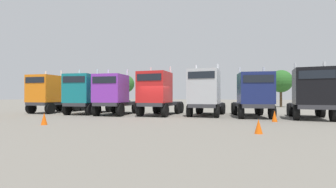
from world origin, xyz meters
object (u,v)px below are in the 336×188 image
object	(u,v)px
semi_truck_black	(311,93)
traffic_cone_near	(275,116)
semi_truck_navy	(253,95)
traffic_cone_mid	(44,119)
semi_truck_teal	(85,94)
semi_truck_purple	(114,94)
traffic_cone_far	(259,126)
semi_truck_orange	(49,94)
semi_truck_silver	(205,92)
semi_truck_red	(157,93)

from	to	relation	value
semi_truck_black	traffic_cone_near	world-z (taller)	semi_truck_black
semi_truck_navy	traffic_cone_mid	distance (m)	14.93
semi_truck_teal	semi_truck_purple	xyz separation A→B (m)	(3.24, -0.39, -0.02)
semi_truck_purple	semi_truck_navy	size ratio (longest dim) A/B	0.94
semi_truck_purple	traffic_cone_far	world-z (taller)	semi_truck_purple
traffic_cone_mid	semi_truck_orange	bearing A→B (deg)	130.53
semi_truck_navy	traffic_cone_near	distance (m)	3.34
semi_truck_silver	traffic_cone_mid	world-z (taller)	semi_truck_silver
semi_truck_orange	semi_truck_black	distance (m)	23.41
semi_truck_orange	semi_truck_navy	distance (m)	19.46
semi_truck_orange	traffic_cone_far	distance (m)	20.76
semi_truck_black	traffic_cone_mid	distance (m)	18.12
semi_truck_orange	semi_truck_red	world-z (taller)	semi_truck_orange
semi_truck_purple	traffic_cone_mid	world-z (taller)	semi_truck_purple
semi_truck_teal	semi_truck_black	xyz separation A→B (m)	(18.98, -0.22, 0.01)
semi_truck_black	semi_truck_orange	bearing A→B (deg)	-84.59
semi_truck_silver	traffic_cone_mid	xyz separation A→B (m)	(-8.64, -8.39, -1.65)
semi_truck_orange	semi_truck_navy	xyz separation A→B (m)	(19.46, -0.08, -0.12)
semi_truck_orange	traffic_cone_mid	xyz separation A→B (m)	(7.02, -8.21, -1.57)
traffic_cone_near	semi_truck_red	bearing A→B (deg)	164.20
traffic_cone_mid	semi_truck_silver	bearing A→B (deg)	44.17
semi_truck_purple	traffic_cone_near	world-z (taller)	semi_truck_purple
semi_truck_navy	traffic_cone_far	xyz separation A→B (m)	(-0.55, -8.33, -1.48)
semi_truck_black	semi_truck_purple	bearing A→B (deg)	-82.44
semi_truck_teal	semi_truck_silver	xyz separation A→B (m)	(11.23, 0.59, 0.11)
semi_truck_purple	traffic_cone_mid	xyz separation A→B (m)	(-0.65, -7.41, -1.53)
semi_truck_red	semi_truck_black	size ratio (longest dim) A/B	1.04
semi_truck_silver	traffic_cone_far	bearing A→B (deg)	25.33
traffic_cone_near	traffic_cone_far	xyz separation A→B (m)	(-1.62, -5.52, -0.04)
semi_truck_orange	semi_truck_black	bearing A→B (deg)	87.77
semi_truck_navy	traffic_cone_near	xyz separation A→B (m)	(1.07, -2.81, -1.44)
semi_truck_black	traffic_cone_far	size ratio (longest dim) A/B	8.97
semi_truck_purple	semi_truck_red	world-z (taller)	semi_truck_red
semi_truck_red	semi_truck_silver	xyz separation A→B (m)	(4.08, 0.54, 0.05)
semi_truck_red	semi_truck_navy	world-z (taller)	semi_truck_red
semi_truck_purple	semi_truck_black	xyz separation A→B (m)	(15.74, 0.17, 0.02)
semi_truck_purple	semi_truck_navy	distance (m)	11.82
semi_truck_navy	traffic_cone_near	world-z (taller)	semi_truck_navy
traffic_cone_mid	traffic_cone_far	size ratio (longest dim) A/B	1.08
semi_truck_red	semi_truck_black	bearing A→B (deg)	92.61
semi_truck_silver	semi_truck_orange	bearing A→B (deg)	-84.76
semi_truck_teal	traffic_cone_mid	world-z (taller)	semi_truck_teal
semi_truck_black	semi_truck_teal	bearing A→B (deg)	-83.72
semi_truck_purple	semi_truck_navy	world-z (taller)	semi_truck_purple
semi_truck_black	traffic_cone_mid	world-z (taller)	semi_truck_black
traffic_cone_near	traffic_cone_mid	xyz separation A→B (m)	(-13.52, -5.31, -0.02)
semi_truck_navy	semi_truck_black	world-z (taller)	semi_truck_black
semi_truck_navy	traffic_cone_far	world-z (taller)	semi_truck_navy
semi_truck_silver	semi_truck_purple	bearing A→B (deg)	-78.46
semi_truck_orange	traffic_cone_mid	size ratio (longest dim) A/B	8.83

